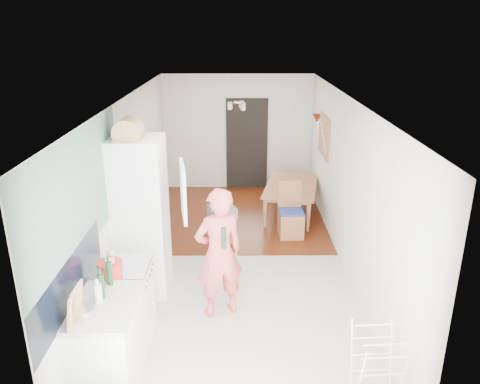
{
  "coord_description": "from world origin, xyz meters",
  "views": [
    {
      "loc": [
        0.01,
        -6.45,
        3.48
      ],
      "look_at": [
        0.04,
        0.2,
        1.08
      ],
      "focal_mm": 35.0,
      "sensor_mm": 36.0,
      "label": 1
    }
  ],
  "objects_px": {
    "dining_chair": "(291,211)",
    "stool": "(223,229)",
    "person": "(219,242)",
    "dining_table": "(292,202)",
    "drying_rack": "(376,368)"
  },
  "relations": [
    {
      "from": "person",
      "to": "dining_chair",
      "type": "relative_size",
      "value": 2.07
    },
    {
      "from": "dining_table",
      "to": "stool",
      "type": "distance_m",
      "value": 1.77
    },
    {
      "from": "dining_table",
      "to": "drying_rack",
      "type": "height_order",
      "value": "drying_rack"
    },
    {
      "from": "stool",
      "to": "dining_chair",
      "type": "bearing_deg",
      "value": 10.03
    },
    {
      "from": "drying_rack",
      "to": "person",
      "type": "bearing_deg",
      "value": 132.26
    },
    {
      "from": "dining_chair",
      "to": "drying_rack",
      "type": "xyz_separation_m",
      "value": [
        0.41,
        -3.76,
        -0.08
      ]
    },
    {
      "from": "person",
      "to": "dining_table",
      "type": "distance_m",
      "value": 3.58
    },
    {
      "from": "person",
      "to": "dining_chair",
      "type": "height_order",
      "value": "person"
    },
    {
      "from": "dining_table",
      "to": "drying_rack",
      "type": "xyz_separation_m",
      "value": [
        0.27,
        -4.76,
        0.15
      ]
    },
    {
      "from": "dining_chair",
      "to": "stool",
      "type": "height_order",
      "value": "dining_chair"
    },
    {
      "from": "person",
      "to": "stool",
      "type": "relative_size",
      "value": 4.39
    },
    {
      "from": "person",
      "to": "dining_table",
      "type": "xyz_separation_m",
      "value": [
        1.28,
        3.26,
        -0.74
      ]
    },
    {
      "from": "dining_chair",
      "to": "drying_rack",
      "type": "height_order",
      "value": "dining_chair"
    },
    {
      "from": "dining_table",
      "to": "dining_chair",
      "type": "bearing_deg",
      "value": -176.31
    },
    {
      "from": "dining_chair",
      "to": "stool",
      "type": "relative_size",
      "value": 2.12
    }
  ]
}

